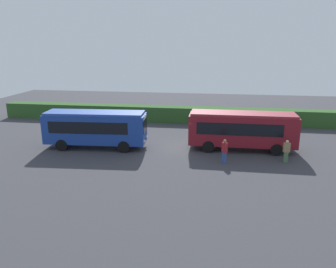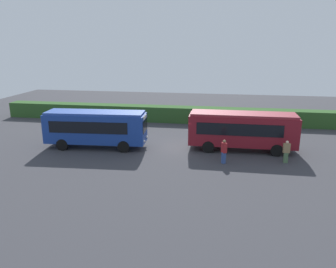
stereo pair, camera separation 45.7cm
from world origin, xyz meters
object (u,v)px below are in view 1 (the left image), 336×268
bus_blue (96,127)px  bus_maroon (242,129)px  person_left (225,151)px  person_center (286,151)px

bus_blue → bus_maroon: size_ratio=0.98×
bus_blue → person_left: (10.96, -2.21, -0.85)m
bus_maroon → person_center: 4.21m
bus_blue → person_left: 11.22m
person_left → person_center: person_left is taller
person_center → bus_maroon: bearing=-132.7°
person_left → bus_blue: bearing=128.0°
bus_blue → person_center: 15.72m
bus_blue → person_center: (15.64, -1.31, -0.92)m
bus_maroon → person_center: size_ratio=5.12×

